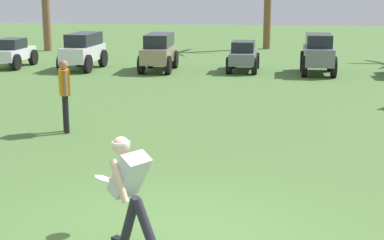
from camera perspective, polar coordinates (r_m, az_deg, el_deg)
The scene contains 8 objects.
frisbee_thrower at distance 6.91m, azimuth -6.00°, elevation -6.65°, with size 0.88×0.87×1.39m.
frisbee_in_flight at distance 7.60m, azimuth -8.58°, elevation -5.68°, with size 0.31×0.32×0.10m.
teammate_near_sideline at distance 12.73m, azimuth -12.25°, elevation 2.94°, with size 0.33×0.47×1.56m.
parked_car_slot_a at distance 23.54m, azimuth -16.96°, elevation 6.28°, with size 1.12×2.22×1.10m.
parked_car_slot_b at distance 22.34m, azimuth -10.50°, elevation 6.70°, with size 1.27×2.45×1.34m.
parked_car_slot_c at distance 21.65m, azimuth -3.23°, elevation 6.70°, with size 1.17×2.41×1.34m.
parked_car_slot_d at distance 21.59m, azimuth 5.00°, elevation 6.23°, with size 1.13×2.22×1.10m.
parked_car_slot_e at distance 21.31m, azimuth 12.14°, elevation 6.38°, with size 1.19×2.36×1.40m.
Camera 1 is at (1.19, -6.46, 3.11)m, focal length 55.00 mm.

